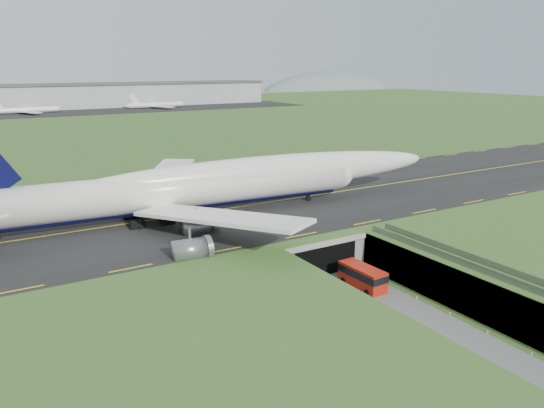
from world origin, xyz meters
TOP-DOWN VIEW (x-y plane):
  - ground at (0.00, 0.00)m, footprint 900.00×900.00m
  - airfield_deck at (0.00, 0.00)m, footprint 800.00×800.00m
  - trench_road at (0.00, -7.50)m, footprint 12.00×75.00m
  - taxiway at (0.00, 33.00)m, footprint 800.00×44.00m
  - tunnel_portal at (0.00, 16.71)m, footprint 17.00×22.30m
  - guideway at (11.00, -19.11)m, footprint 3.00×53.00m
  - jumbo_jet at (-8.69, 31.49)m, footprint 97.58×62.06m
  - shuttle_tram at (2.08, 1.46)m, footprint 3.34×8.19m
  - cargo_terminal at (-0.12, 299.41)m, footprint 320.00×67.00m
  - distant_hills at (64.38, 430.00)m, footprint 700.00×91.00m

SIDE VIEW (x-z plane):
  - distant_hills at x=64.38m, z-range -34.00..26.00m
  - ground at x=0.00m, z-range 0.00..0.00m
  - trench_road at x=0.00m, z-range 0.00..0.20m
  - shuttle_tram at x=2.08m, z-range 0.16..3.45m
  - airfield_deck at x=0.00m, z-range 0.00..6.00m
  - tunnel_portal at x=0.00m, z-range 0.33..6.33m
  - guideway at x=11.00m, z-range 1.80..8.85m
  - taxiway at x=0.00m, z-range 6.00..6.18m
  - jumbo_jet at x=-8.69m, z-range 1.25..21.84m
  - cargo_terminal at x=-0.12m, z-range 6.16..21.76m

